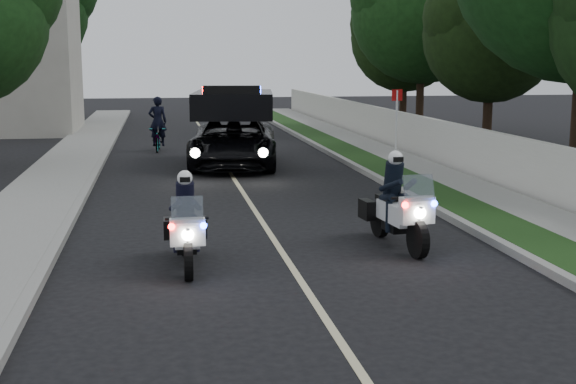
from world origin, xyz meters
name	(u,v)px	position (x,y,z in m)	size (l,w,h in m)	color
ground	(290,264)	(0.00, 0.00, 0.00)	(120.00, 120.00, 0.00)	black
curb_right	(366,172)	(4.10, 10.00, 0.07)	(0.20, 60.00, 0.15)	gray
grass_verge	(388,171)	(4.80, 10.00, 0.08)	(1.20, 60.00, 0.16)	#193814
sidewalk_right	(428,170)	(6.10, 10.00, 0.08)	(1.40, 60.00, 0.16)	gray
property_wall	(459,148)	(7.10, 10.00, 0.75)	(0.22, 60.00, 1.50)	beige
curb_left	(93,179)	(-4.10, 10.00, 0.07)	(0.20, 60.00, 0.15)	gray
sidewalk_left	(53,180)	(-5.20, 10.00, 0.08)	(2.00, 60.00, 0.16)	gray
lane_marking	(233,178)	(0.00, 10.00, 0.00)	(0.12, 50.00, 0.01)	#BFB78C
police_moto_left	(187,267)	(-1.76, 0.13, 0.00)	(0.68, 1.94, 1.65)	white
police_moto_right	(397,246)	(2.22, 0.92, 0.00)	(0.75, 2.14, 1.82)	silver
police_suv	(234,166)	(0.27, 12.52, 0.00)	(2.75, 5.93, 2.88)	black
bicycle	(159,151)	(-2.19, 17.26, 0.00)	(0.62, 1.77, 0.93)	black
cyclist	(159,151)	(-2.19, 17.26, 0.00)	(0.69, 0.46, 1.90)	black
sign_post	(396,161)	(6.00, 13.00, 0.00)	(0.40, 0.40, 2.56)	red
tree_right_b	(573,181)	(9.77, 7.78, 0.00)	(7.72, 7.72, 12.86)	#164015
tree_right_c	(486,151)	(10.33, 15.19, 0.00)	(5.15, 5.15, 8.58)	black
tree_right_d	(419,135)	(9.97, 21.94, 0.00)	(6.60, 6.60, 11.01)	#194316
tree_right_e	(402,130)	(9.92, 24.29, 0.00)	(5.30, 5.30, 8.83)	#193310
tree_left_far	(27,124)	(-9.32, 31.54, 0.00)	(7.20, 7.20, 11.99)	#113410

